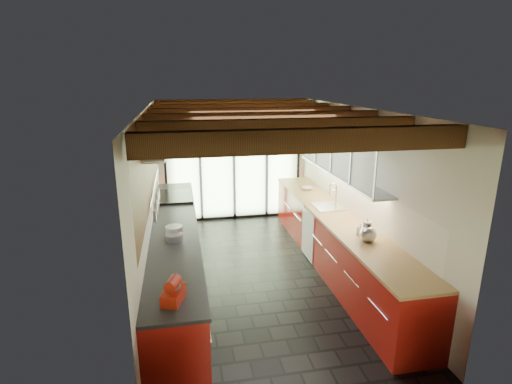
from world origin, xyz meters
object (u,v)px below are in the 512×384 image
kettle (368,233)px  bowl (307,188)px  stand_mixer (173,292)px  paper_towel (367,231)px  soap_bottle (360,229)px

kettle → bowl: 2.61m
stand_mixer → paper_towel: (2.54, 1.07, 0.03)m
kettle → soap_bottle: size_ratio=1.91×
kettle → stand_mixer: bearing=-158.1°
kettle → paper_towel: (-0.00, 0.04, 0.01)m
bowl → soap_bottle: bearing=-90.0°
soap_bottle → kettle: bearing=-90.0°
paper_towel → soap_bottle: (0.00, 0.20, -0.05)m
paper_towel → soap_bottle: paper_towel is taller
stand_mixer → soap_bottle: stand_mixer is taller
stand_mixer → paper_towel: bearing=22.8°
kettle → soap_bottle: bearing=90.0°
kettle → bowl: (-0.00, 2.60, -0.09)m
paper_towel → bowl: size_ratio=1.43×
kettle → paper_towel: size_ratio=1.01×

